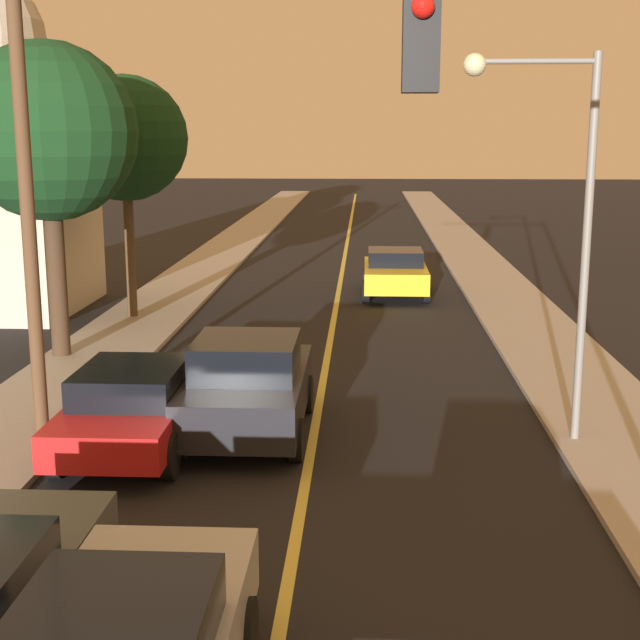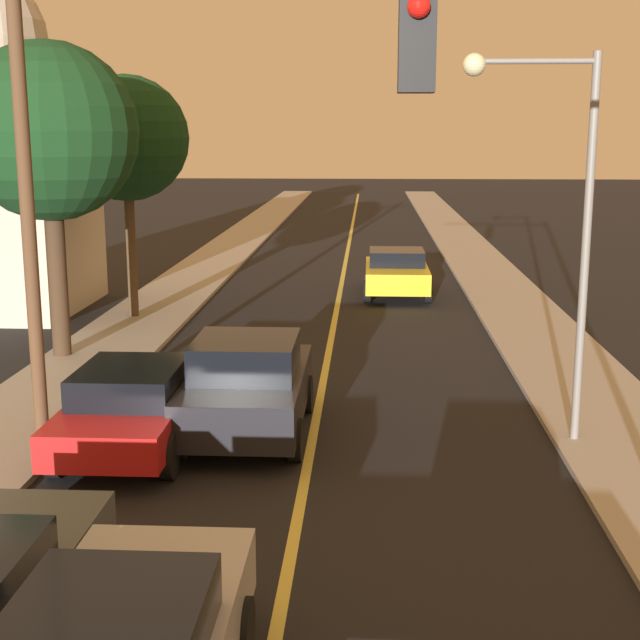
{
  "view_description": "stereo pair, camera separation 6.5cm",
  "coord_description": "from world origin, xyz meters",
  "px_view_note": "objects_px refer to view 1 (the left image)",
  "views": [
    {
      "loc": [
        0.86,
        -2.97,
        5.17
      ],
      "look_at": [
        0.0,
        13.95,
        1.6
      ],
      "focal_mm": 50.0,
      "sensor_mm": 36.0,
      "label": 1
    },
    {
      "loc": [
        0.93,
        -2.97,
        5.17
      ],
      "look_at": [
        0.0,
        13.95,
        1.6
      ],
      "focal_mm": 50.0,
      "sensor_mm": 36.0,
      "label": 2
    }
  ],
  "objects_px": {
    "traffic_signal_mast": "(625,187)",
    "tree_left_near": "(125,139)",
    "car_far_oncoming": "(395,272)",
    "utility_pole_left": "(26,191)",
    "car_near_lane_second": "(248,386)",
    "tree_left_far": "(48,133)",
    "streetlamp_right": "(554,191)",
    "car_outer_lane_second": "(134,404)"
  },
  "relations": [
    {
      "from": "traffic_signal_mast",
      "to": "tree_left_near",
      "type": "distance_m",
      "value": 18.45
    },
    {
      "from": "traffic_signal_mast",
      "to": "streetlamp_right",
      "type": "xyz_separation_m",
      "value": [
        0.73,
        6.47,
        -0.45
      ]
    },
    {
      "from": "car_outer_lane_second",
      "to": "tree_left_near",
      "type": "bearing_deg",
      "value": 104.79
    },
    {
      "from": "traffic_signal_mast",
      "to": "utility_pole_left",
      "type": "xyz_separation_m",
      "value": [
        -7.84,
        6.35,
        -0.46
      ]
    },
    {
      "from": "streetlamp_right",
      "to": "traffic_signal_mast",
      "type": "bearing_deg",
      "value": -96.42
    },
    {
      "from": "car_near_lane_second",
      "to": "car_outer_lane_second",
      "type": "relative_size",
      "value": 0.93
    },
    {
      "from": "car_far_oncoming",
      "to": "streetlamp_right",
      "type": "distance_m",
      "value": 14.51
    },
    {
      "from": "traffic_signal_mast",
      "to": "tree_left_far",
      "type": "height_order",
      "value": "tree_left_far"
    },
    {
      "from": "streetlamp_right",
      "to": "tree_left_far",
      "type": "xyz_separation_m",
      "value": [
        -10.04,
        5.22,
        0.91
      ]
    },
    {
      "from": "traffic_signal_mast",
      "to": "streetlamp_right",
      "type": "height_order",
      "value": "traffic_signal_mast"
    },
    {
      "from": "car_near_lane_second",
      "to": "utility_pole_left",
      "type": "relative_size",
      "value": 0.52
    },
    {
      "from": "car_far_oncoming",
      "to": "utility_pole_left",
      "type": "bearing_deg",
      "value": 65.1
    },
    {
      "from": "car_far_oncoming",
      "to": "tree_left_near",
      "type": "distance_m",
      "value": 9.57
    },
    {
      "from": "traffic_signal_mast",
      "to": "streetlamp_right",
      "type": "bearing_deg",
      "value": 83.58
    },
    {
      "from": "streetlamp_right",
      "to": "car_outer_lane_second",
      "type": "bearing_deg",
      "value": -175.49
    },
    {
      "from": "car_outer_lane_second",
      "to": "tree_left_far",
      "type": "relative_size",
      "value": 0.63
    },
    {
      "from": "traffic_signal_mast",
      "to": "streetlamp_right",
      "type": "distance_m",
      "value": 6.52
    },
    {
      "from": "tree_left_near",
      "to": "tree_left_far",
      "type": "bearing_deg",
      "value": -96.34
    },
    {
      "from": "car_outer_lane_second",
      "to": "tree_left_near",
      "type": "relative_size",
      "value": 0.68
    },
    {
      "from": "tree_left_near",
      "to": "tree_left_far",
      "type": "height_order",
      "value": "tree_left_far"
    },
    {
      "from": "tree_left_near",
      "to": "utility_pole_left",
      "type": "bearing_deg",
      "value": -84.37
    },
    {
      "from": "traffic_signal_mast",
      "to": "streetlamp_right",
      "type": "relative_size",
      "value": 1.07
    },
    {
      "from": "car_near_lane_second",
      "to": "tree_left_near",
      "type": "distance_m",
      "value": 11.3
    },
    {
      "from": "streetlamp_right",
      "to": "tree_left_near",
      "type": "xyz_separation_m",
      "value": [
        -9.54,
        9.74,
        0.75
      ]
    },
    {
      "from": "car_far_oncoming",
      "to": "traffic_signal_mast",
      "type": "xyz_separation_m",
      "value": [
        1.31,
        -20.4,
        3.93
      ]
    },
    {
      "from": "utility_pole_left",
      "to": "tree_left_near",
      "type": "relative_size",
      "value": 1.2
    },
    {
      "from": "car_near_lane_second",
      "to": "car_outer_lane_second",
      "type": "bearing_deg",
      "value": -156.7
    },
    {
      "from": "utility_pole_left",
      "to": "tree_left_near",
      "type": "distance_m",
      "value": 9.93
    },
    {
      "from": "utility_pole_left",
      "to": "tree_left_near",
      "type": "height_order",
      "value": "utility_pole_left"
    },
    {
      "from": "streetlamp_right",
      "to": "tree_left_near",
      "type": "height_order",
      "value": "tree_left_near"
    },
    {
      "from": "traffic_signal_mast",
      "to": "tree_left_far",
      "type": "distance_m",
      "value": 14.95
    },
    {
      "from": "streetlamp_right",
      "to": "utility_pole_left",
      "type": "bearing_deg",
      "value": -179.24
    },
    {
      "from": "streetlamp_right",
      "to": "utility_pole_left",
      "type": "distance_m",
      "value": 8.57
    },
    {
      "from": "car_outer_lane_second",
      "to": "streetlamp_right",
      "type": "bearing_deg",
      "value": 4.51
    },
    {
      "from": "car_near_lane_second",
      "to": "tree_left_far",
      "type": "relative_size",
      "value": 0.59
    },
    {
      "from": "car_far_oncoming",
      "to": "tree_left_near",
      "type": "relative_size",
      "value": 0.61
    },
    {
      "from": "car_near_lane_second",
      "to": "tree_left_far",
      "type": "height_order",
      "value": "tree_left_far"
    },
    {
      "from": "car_near_lane_second",
      "to": "car_far_oncoming",
      "type": "xyz_separation_m",
      "value": [
        2.98,
        13.7,
        -0.11
      ]
    },
    {
      "from": "utility_pole_left",
      "to": "tree_left_far",
      "type": "bearing_deg",
      "value": 105.44
    },
    {
      "from": "tree_left_far",
      "to": "car_outer_lane_second",
      "type": "bearing_deg",
      "value": -60.82
    },
    {
      "from": "utility_pole_left",
      "to": "car_near_lane_second",
      "type": "bearing_deg",
      "value": 5.62
    },
    {
      "from": "car_far_oncoming",
      "to": "tree_left_near",
      "type": "height_order",
      "value": "tree_left_near"
    }
  ]
}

